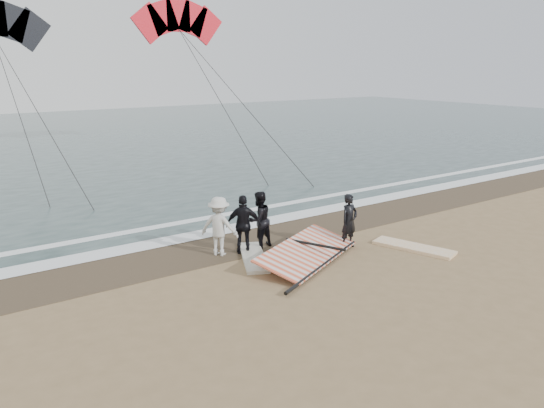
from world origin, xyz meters
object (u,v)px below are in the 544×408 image
Objects in this scene: man_main at (349,221)px; board_white at (414,247)px; board_cream at (254,257)px; sail_rig at (303,253)px.

board_white is (1.59, -1.35, -0.83)m from man_main.
man_main is 0.69× the size of board_cream.
board_white is 0.61× the size of sail_rig.
sail_rig reaches higher than board_cream.
board_cream is at bearing 137.03° from board_white.
board_white is 5.20m from board_cream.
sail_rig is (-3.53, 1.27, 0.14)m from board_white.
man_main reaches higher than board_cream.
man_main is at bearing 121.43° from board_white.
board_cream reaches higher than board_white.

